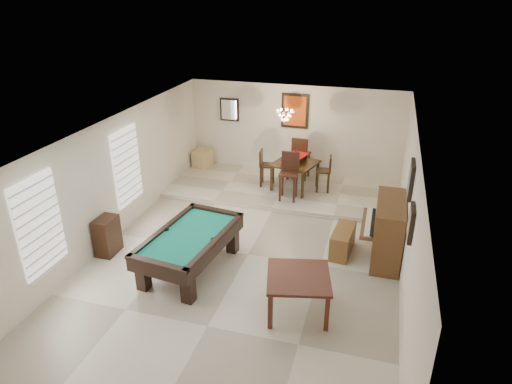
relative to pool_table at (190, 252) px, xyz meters
The scene contains 26 objects.
ground_plane 1.27m from the pool_table, 40.87° to the left, with size 6.00×9.00×0.02m, color beige.
wall_back 5.45m from the pool_table, 80.21° to the left, with size 6.00×0.04×2.60m, color silver.
wall_front 3.93m from the pool_table, 76.18° to the right, with size 6.00×0.04×2.60m, color silver.
wall_left 2.42m from the pool_table, 159.28° to the left, with size 0.04×9.00×2.60m, color silver.
wall_right 4.10m from the pool_table, 11.41° to the left, with size 0.04×9.00×2.60m, color silver.
ceiling 2.53m from the pool_table, 40.87° to the left, with size 6.00×9.00×0.04m, color white.
dining_step 4.15m from the pool_table, 77.27° to the left, with size 6.00×2.50×0.12m, color beige.
window_left_front 2.70m from the pool_table, 145.57° to the right, with size 0.06×1.00×1.70m, color white.
window_left_rear 2.69m from the pool_table, 145.97° to the left, with size 0.06×1.00×1.70m, color white.
pool_table is the anchor object (origin of this frame).
square_table 2.34m from the pool_table, 16.85° to the right, with size 1.03×1.03×0.71m, color #37160D, non-canonical shape.
upright_piano 3.77m from the pool_table, 22.73° to the left, with size 0.84×1.50×1.25m, color brown, non-canonical shape.
piano_bench 3.10m from the pool_table, 27.33° to the left, with size 0.37×0.95×0.53m, color brown.
apothecary_chest 1.87m from the pool_table, behind, with size 0.35×0.53×0.79m, color black.
dining_table 4.26m from the pool_table, 73.59° to the left, with size 1.03×1.03×0.85m, color black, non-canonical shape.
flower_vase 4.31m from the pool_table, 73.59° to the left, with size 0.13×0.13×0.22m, color #B10F13, non-canonical shape.
dining_chair_south 3.59m from the pool_table, 70.71° to the left, with size 0.44×0.44×1.19m, color black, non-canonical shape.
dining_chair_north 4.98m from the pool_table, 75.81° to the left, with size 0.45×0.45×1.21m, color black, non-canonical shape.
dining_chair_west 4.10m from the pool_table, 83.69° to the left, with size 0.37×0.37×0.99m, color black, non-canonical shape.
dining_chair_east 4.57m from the pool_table, 64.86° to the left, with size 0.36×0.36×0.96m, color black, non-canonical shape.
corner_bench 5.21m from the pool_table, 109.53° to the left, with size 0.44×0.55×0.50m, color tan.
chandelier 4.48m from the pool_table, 77.12° to the left, with size 0.44×0.44×0.60m, color #FFE5B2, non-canonical shape.
back_painting 5.54m from the pool_table, 80.14° to the left, with size 0.75×0.06×0.95m, color #D84C14.
back_mirror 5.53m from the pool_table, 100.65° to the left, with size 0.55×0.06×0.65m, color white.
right_picture_upper 4.30m from the pool_table, 15.72° to the left, with size 0.06×0.55×0.65m, color slate.
right_picture_lower 4.10m from the pool_table, ahead, with size 0.06×0.45×0.55m, color gray.
Camera 1 is at (2.37, -7.63, 5.07)m, focal length 32.00 mm.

